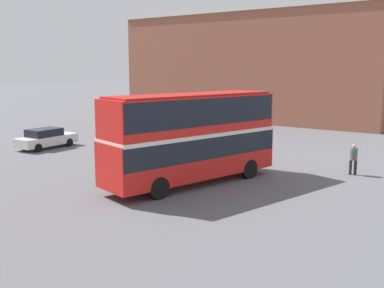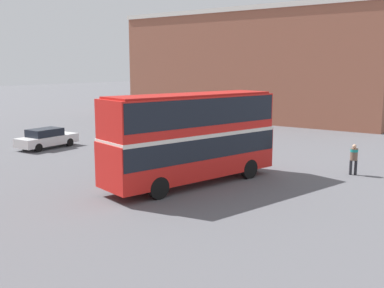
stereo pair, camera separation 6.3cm
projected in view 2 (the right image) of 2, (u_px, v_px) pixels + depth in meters
name	position (u px, v px, depth m)	size (l,w,h in m)	color
ground_plane	(200.00, 179.00, 25.02)	(240.00, 240.00, 0.00)	#5B5B60
building_row_right	(256.00, 66.00, 53.25)	(10.48, 31.55, 12.54)	#935642
double_decker_bus	(192.00, 133.00, 23.48)	(10.34, 5.00, 4.78)	red
pedestrian_foreground	(354.00, 156.00, 25.73)	(0.57, 0.57, 1.79)	#232328
parked_car_kerb_near	(47.00, 138.00, 34.31)	(4.73, 1.89, 1.51)	silver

